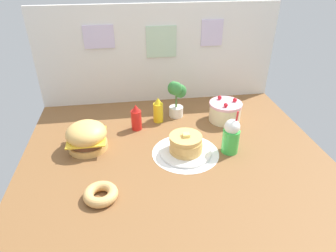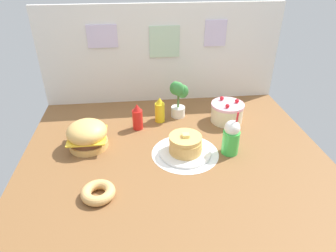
{
  "view_description": "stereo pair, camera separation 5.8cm",
  "coord_description": "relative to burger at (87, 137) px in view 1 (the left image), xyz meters",
  "views": [
    {
      "loc": [
        -0.28,
        -1.6,
        1.19
      ],
      "look_at": [
        -0.03,
        0.1,
        0.17
      ],
      "focal_mm": 31.9,
      "sensor_mm": 36.0,
      "label": 1
    },
    {
      "loc": [
        -0.23,
        -1.61,
        1.19
      ],
      "look_at": [
        -0.03,
        0.1,
        0.17
      ],
      "focal_mm": 31.9,
      "sensor_mm": 36.0,
      "label": 2
    }
  ],
  "objects": [
    {
      "name": "ground_plane",
      "position": [
        0.58,
        -0.17,
        -0.1
      ],
      "size": [
        2.03,
        1.76,
        0.02
      ],
      "primitive_type": "cube",
      "color": "brown"
    },
    {
      "name": "back_wall",
      "position": [
        0.58,
        0.71,
        0.33
      ],
      "size": [
        2.03,
        0.04,
        0.83
      ],
      "color": "silver",
      "rests_on": "ground_plane"
    },
    {
      "name": "doily_mat",
      "position": [
        0.66,
        -0.16,
        -0.09
      ],
      "size": [
        0.45,
        0.45,
        0.0
      ],
      "primitive_type": "cylinder",
      "color": "white",
      "rests_on": "ground_plane"
    },
    {
      "name": "burger",
      "position": [
        0.0,
        0.0,
        0.0
      ],
      "size": [
        0.27,
        0.27,
        0.2
      ],
      "color": "#DBA859",
      "rests_on": "ground_plane"
    },
    {
      "name": "pancake_stack",
      "position": [
        0.66,
        -0.16,
        -0.03
      ],
      "size": [
        0.35,
        0.35,
        0.15
      ],
      "color": "white",
      "rests_on": "doily_mat"
    },
    {
      "name": "layer_cake",
      "position": [
        1.05,
        0.24,
        -0.01
      ],
      "size": [
        0.26,
        0.26,
        0.19
      ],
      "color": "beige",
      "rests_on": "ground_plane"
    },
    {
      "name": "ketchup_bottle",
      "position": [
        0.35,
        0.21,
        0.0
      ],
      "size": [
        0.08,
        0.08,
        0.21
      ],
      "color": "red",
      "rests_on": "ground_plane"
    },
    {
      "name": "mustard_bottle",
      "position": [
        0.53,
        0.3,
        0.0
      ],
      "size": [
        0.08,
        0.08,
        0.21
      ],
      "color": "yellow",
      "rests_on": "ground_plane"
    },
    {
      "name": "cream_soda_cup",
      "position": [
        0.96,
        -0.18,
        0.03
      ],
      "size": [
        0.11,
        0.11,
        0.31
      ],
      "color": "green",
      "rests_on": "ground_plane"
    },
    {
      "name": "donut_pink_glaze",
      "position": [
        0.11,
        -0.51,
        -0.06
      ],
      "size": [
        0.19,
        0.19,
        0.06
      ],
      "color": "tan",
      "rests_on": "ground_plane"
    },
    {
      "name": "potted_plant",
      "position": [
        0.68,
        0.37,
        0.07
      ],
      "size": [
        0.15,
        0.13,
        0.31
      ],
      "color": "white",
      "rests_on": "ground_plane"
    }
  ]
}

